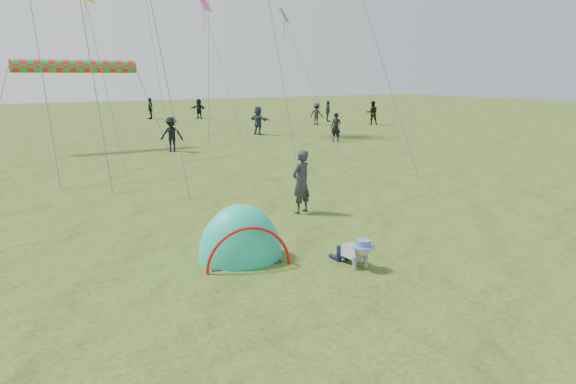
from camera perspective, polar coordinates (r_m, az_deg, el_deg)
ground at (r=9.75m, az=5.02°, el=-9.17°), size 140.00×140.00×0.00m
crawling_toddler at (r=10.14m, az=7.49°, el=-6.53°), size 0.58×0.81×0.60m
popup_tent at (r=10.62m, az=-5.28°, el=-7.31°), size 1.98×1.75×2.24m
standing_adult at (r=13.76m, az=1.47°, el=1.15°), size 0.72×0.58×1.72m
crowd_person_2 at (r=45.59m, az=-15.06°, el=8.96°), size 0.56×1.10×1.80m
crowd_person_3 at (r=38.94m, az=3.20°, el=8.66°), size 1.05×1.22×1.64m
crowd_person_5 at (r=32.40m, az=-3.34°, el=7.94°), size 0.91×1.72×1.77m
crowd_person_6 at (r=29.06m, az=5.35°, el=7.17°), size 0.64×0.70×1.60m
crowd_person_7 at (r=39.65m, az=9.35°, el=8.68°), size 1.08×1.01×1.77m
crowd_person_8 at (r=41.66m, az=4.45°, el=8.93°), size 0.97×0.98×1.66m
crowd_person_9 at (r=25.68m, az=-12.81°, el=6.26°), size 1.26×1.05×1.69m
crowd_person_11 at (r=45.19m, az=-9.88°, el=9.10°), size 1.13×1.63×1.69m
rainbow_tube_kite at (r=27.66m, az=-22.55°, el=12.79°), size 5.75×0.64×0.64m
diamond_kite_5 at (r=33.61m, az=-9.37°, el=20.14°), size 1.35×1.35×1.10m
diamond_kite_9 at (r=26.74m, az=-0.44°, el=19.07°), size 0.86×0.86×0.70m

